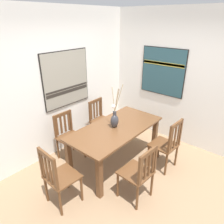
{
  "coord_description": "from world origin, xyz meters",
  "views": [
    {
      "loc": [
        -2.17,
        -1.36,
        2.49
      ],
      "look_at": [
        0.26,
        0.72,
        1.04
      ],
      "focal_mm": 33.47,
      "sensor_mm": 36.0,
      "label": 1
    }
  ],
  "objects_px": {
    "centerpiece_vase": "(115,119)",
    "painting_on_side_wall": "(163,72)",
    "chair_2": "(139,172)",
    "chair_1": "(100,119)",
    "chair_3": "(58,176)",
    "chair_4": "(167,144)",
    "dining_table": "(116,133)",
    "chair_0": "(68,135)",
    "painting_on_back_wall": "(66,79)"
  },
  "relations": [
    {
      "from": "dining_table",
      "to": "centerpiece_vase",
      "type": "relative_size",
      "value": 2.3
    },
    {
      "from": "centerpiece_vase",
      "to": "chair_4",
      "type": "xyz_separation_m",
      "value": [
        0.48,
        -0.78,
        -0.41
      ]
    },
    {
      "from": "chair_2",
      "to": "chair_4",
      "type": "height_order",
      "value": "chair_4"
    },
    {
      "from": "chair_4",
      "to": "painting_on_side_wall",
      "type": "height_order",
      "value": "painting_on_side_wall"
    },
    {
      "from": "chair_1",
      "to": "painting_on_back_wall",
      "type": "relative_size",
      "value": 0.86
    },
    {
      "from": "chair_0",
      "to": "chair_1",
      "type": "bearing_deg",
      "value": 0.7
    },
    {
      "from": "centerpiece_vase",
      "to": "painting_on_side_wall",
      "type": "relative_size",
      "value": 0.78
    },
    {
      "from": "chair_0",
      "to": "painting_on_back_wall",
      "type": "bearing_deg",
      "value": 46.52
    },
    {
      "from": "chair_4",
      "to": "chair_3",
      "type": "bearing_deg",
      "value": 156.13
    },
    {
      "from": "chair_3",
      "to": "painting_on_back_wall",
      "type": "distance_m",
      "value": 1.85
    },
    {
      "from": "chair_0",
      "to": "chair_4",
      "type": "distance_m",
      "value": 1.79
    },
    {
      "from": "dining_table",
      "to": "painting_on_back_wall",
      "type": "relative_size",
      "value": 1.68
    },
    {
      "from": "painting_on_side_wall",
      "to": "chair_3",
      "type": "bearing_deg",
      "value": 179.35
    },
    {
      "from": "chair_2",
      "to": "chair_4",
      "type": "xyz_separation_m",
      "value": [
        0.91,
        0.03,
        0.01
      ]
    },
    {
      "from": "chair_3",
      "to": "painting_on_back_wall",
      "type": "height_order",
      "value": "painting_on_back_wall"
    },
    {
      "from": "chair_1",
      "to": "chair_4",
      "type": "xyz_separation_m",
      "value": [
        0.03,
        -1.55,
        0.01
      ]
    },
    {
      "from": "dining_table",
      "to": "painting_on_side_wall",
      "type": "height_order",
      "value": "painting_on_side_wall"
    },
    {
      "from": "chair_2",
      "to": "chair_3",
      "type": "distance_m",
      "value": 1.13
    },
    {
      "from": "chair_2",
      "to": "painting_on_side_wall",
      "type": "height_order",
      "value": "painting_on_side_wall"
    },
    {
      "from": "dining_table",
      "to": "centerpiece_vase",
      "type": "xyz_separation_m",
      "value": [
        -0.01,
        0.02,
        0.27
      ]
    },
    {
      "from": "chair_3",
      "to": "chair_0",
      "type": "bearing_deg",
      "value": 44.42
    },
    {
      "from": "dining_table",
      "to": "painting_on_side_wall",
      "type": "distance_m",
      "value": 1.7
    },
    {
      "from": "chair_0",
      "to": "chair_2",
      "type": "relative_size",
      "value": 0.99
    },
    {
      "from": "chair_1",
      "to": "chair_2",
      "type": "distance_m",
      "value": 1.82
    },
    {
      "from": "chair_1",
      "to": "painting_on_side_wall",
      "type": "xyz_separation_m",
      "value": [
        1.05,
        -0.83,
        0.98
      ]
    },
    {
      "from": "chair_3",
      "to": "chair_2",
      "type": "bearing_deg",
      "value": -44.61
    },
    {
      "from": "chair_4",
      "to": "dining_table",
      "type": "bearing_deg",
      "value": 121.38
    },
    {
      "from": "chair_1",
      "to": "chair_2",
      "type": "relative_size",
      "value": 0.99
    },
    {
      "from": "dining_table",
      "to": "chair_2",
      "type": "xyz_separation_m",
      "value": [
        -0.44,
        -0.8,
        -0.15
      ]
    },
    {
      "from": "painting_on_back_wall",
      "to": "chair_3",
      "type": "bearing_deg",
      "value": -134.96
    },
    {
      "from": "centerpiece_vase",
      "to": "chair_3",
      "type": "bearing_deg",
      "value": -178.92
    },
    {
      "from": "chair_0",
      "to": "chair_4",
      "type": "xyz_separation_m",
      "value": [
        0.91,
        -1.54,
        0.01
      ]
    },
    {
      "from": "chair_2",
      "to": "chair_4",
      "type": "distance_m",
      "value": 0.91
    },
    {
      "from": "centerpiece_vase",
      "to": "chair_0",
      "type": "bearing_deg",
      "value": 119.45
    },
    {
      "from": "centerpiece_vase",
      "to": "chair_1",
      "type": "xyz_separation_m",
      "value": [
        0.45,
        0.77,
        -0.42
      ]
    },
    {
      "from": "chair_1",
      "to": "centerpiece_vase",
      "type": "bearing_deg",
      "value": -120.24
    },
    {
      "from": "painting_on_back_wall",
      "to": "painting_on_side_wall",
      "type": "height_order",
      "value": "painting_on_back_wall"
    },
    {
      "from": "centerpiece_vase",
      "to": "chair_3",
      "type": "distance_m",
      "value": 1.3
    },
    {
      "from": "chair_4",
      "to": "chair_1",
      "type": "bearing_deg",
      "value": 90.96
    },
    {
      "from": "dining_table",
      "to": "painting_on_side_wall",
      "type": "bearing_deg",
      "value": -1.35
    },
    {
      "from": "chair_3",
      "to": "painting_on_side_wall",
      "type": "bearing_deg",
      "value": -0.65
    },
    {
      "from": "centerpiece_vase",
      "to": "chair_1",
      "type": "bearing_deg",
      "value": 59.76
    },
    {
      "from": "chair_1",
      "to": "dining_table",
      "type": "bearing_deg",
      "value": -118.91
    },
    {
      "from": "dining_table",
      "to": "painting_on_side_wall",
      "type": "xyz_separation_m",
      "value": [
        1.49,
        -0.04,
        0.83
      ]
    },
    {
      "from": "centerpiece_vase",
      "to": "chair_0",
      "type": "height_order",
      "value": "centerpiece_vase"
    },
    {
      "from": "centerpiece_vase",
      "to": "chair_4",
      "type": "height_order",
      "value": "centerpiece_vase"
    },
    {
      "from": "painting_on_back_wall",
      "to": "chair_0",
      "type": "bearing_deg",
      "value": -133.48
    },
    {
      "from": "dining_table",
      "to": "chair_0",
      "type": "distance_m",
      "value": 0.91
    },
    {
      "from": "chair_2",
      "to": "dining_table",
      "type": "bearing_deg",
      "value": 60.79
    },
    {
      "from": "centerpiece_vase",
      "to": "chair_2",
      "type": "bearing_deg",
      "value": -117.91
    }
  ]
}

